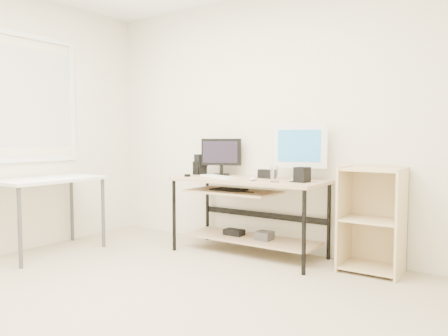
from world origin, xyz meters
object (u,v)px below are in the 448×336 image
desk (247,200)px  white_imac (300,147)px  audio_controller (196,168)px  black_monitor (221,154)px  shelf_unit (373,219)px  side_table (48,186)px

desk → white_imac: size_ratio=2.82×
white_imac → audio_controller: bearing=167.2°
black_monitor → white_imac: (0.91, -0.01, 0.08)m
white_imac → black_monitor: bearing=162.5°
audio_controller → white_imac: bearing=-2.2°
shelf_unit → black_monitor: (-1.59, 0.01, 0.52)m
black_monitor → audio_controller: (-0.26, -0.09, -0.15)m
shelf_unit → audio_controller: 1.89m
side_table → black_monitor: bearing=44.9°
shelf_unit → white_imac: 0.92m
black_monitor → side_table: bearing=-159.9°
desk → side_table: bearing=-147.3°
white_imac → desk: bearing=-178.7°
desk → audio_controller: size_ratio=10.48×
white_imac → shelf_unit: bearing=-17.0°
desk → white_imac: white_imac is taller
desk → shelf_unit: bearing=7.8°
side_table → white_imac: (2.14, 1.22, 0.39)m
white_imac → audio_controller: white_imac is taller
white_imac → side_table: bearing=-167.3°
audio_controller → black_monitor: bearing=13.4°
desk → shelf_unit: shelf_unit is taller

